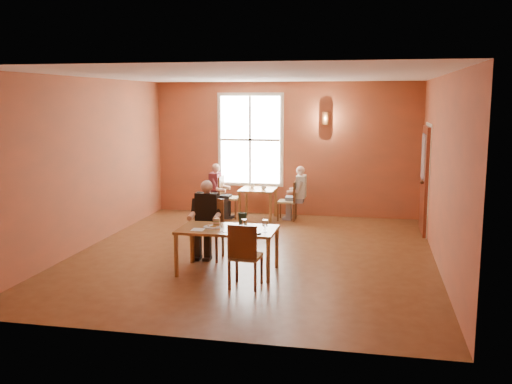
% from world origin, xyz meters
% --- Properties ---
extents(ground, '(6.00, 7.00, 0.01)m').
position_xyz_m(ground, '(0.00, 0.00, 0.00)').
color(ground, brown).
rests_on(ground, ground).
extents(wall_back, '(6.00, 0.04, 3.00)m').
position_xyz_m(wall_back, '(0.00, 3.50, 1.50)').
color(wall_back, brown).
rests_on(wall_back, ground).
extents(wall_front, '(6.00, 0.04, 3.00)m').
position_xyz_m(wall_front, '(0.00, -3.50, 1.50)').
color(wall_front, brown).
rests_on(wall_front, ground).
extents(wall_left, '(0.04, 7.00, 3.00)m').
position_xyz_m(wall_left, '(-3.00, 0.00, 1.50)').
color(wall_left, brown).
rests_on(wall_left, ground).
extents(wall_right, '(0.04, 7.00, 3.00)m').
position_xyz_m(wall_right, '(3.00, 0.00, 1.50)').
color(wall_right, brown).
rests_on(wall_right, ground).
extents(ceiling, '(6.00, 7.00, 0.04)m').
position_xyz_m(ceiling, '(0.00, 0.00, 3.00)').
color(ceiling, white).
rests_on(ceiling, wall_back).
extents(window, '(1.36, 0.10, 1.96)m').
position_xyz_m(window, '(-0.80, 3.45, 1.70)').
color(window, white).
rests_on(window, wall_back).
extents(door, '(0.12, 1.04, 2.10)m').
position_xyz_m(door, '(2.94, 2.30, 1.05)').
color(door, maroon).
rests_on(door, ground).
extents(wall_sconce, '(0.16, 0.16, 0.28)m').
position_xyz_m(wall_sconce, '(0.90, 3.40, 2.20)').
color(wall_sconce, brown).
rests_on(wall_sconce, wall_back).
extents(main_table, '(1.47, 0.83, 0.69)m').
position_xyz_m(main_table, '(-0.18, -1.06, 0.34)').
color(main_table, brown).
rests_on(main_table, ground).
extents(chair_diner_main, '(0.44, 0.44, 0.98)m').
position_xyz_m(chair_diner_main, '(-0.68, -0.41, 0.49)').
color(chair_diner_main, brown).
rests_on(chair_diner_main, ground).
extents(diner_main, '(0.50, 0.50, 1.24)m').
position_xyz_m(diner_main, '(-0.68, -0.44, 0.62)').
color(diner_main, black).
rests_on(diner_main, ground).
extents(chair_empty, '(0.43, 0.43, 0.93)m').
position_xyz_m(chair_empty, '(0.23, -1.66, 0.46)').
color(chair_empty, '#513117').
rests_on(chair_empty, ground).
extents(plate_food, '(0.27, 0.27, 0.03)m').
position_xyz_m(plate_food, '(-0.43, -1.05, 0.71)').
color(plate_food, white).
rests_on(plate_food, main_table).
extents(sandwich, '(0.09, 0.09, 0.11)m').
position_xyz_m(sandwich, '(-0.37, -0.98, 0.74)').
color(sandwich, '#B4824B').
rests_on(sandwich, main_table).
extents(goblet_b, '(0.09, 0.09, 0.20)m').
position_xyz_m(goblet_b, '(0.42, -1.17, 0.79)').
color(goblet_b, white).
rests_on(goblet_b, main_table).
extents(goblet_c, '(0.09, 0.09, 0.20)m').
position_xyz_m(goblet_c, '(0.12, -1.22, 0.79)').
color(goblet_c, white).
rests_on(goblet_c, main_table).
extents(menu_stand, '(0.14, 0.10, 0.20)m').
position_xyz_m(menu_stand, '(-0.00, -0.83, 0.79)').
color(menu_stand, black).
rests_on(menu_stand, main_table).
extents(knife, '(0.20, 0.05, 0.00)m').
position_xyz_m(knife, '(-0.19, -1.32, 0.69)').
color(knife, silver).
rests_on(knife, main_table).
extents(napkin, '(0.19, 0.19, 0.01)m').
position_xyz_m(napkin, '(-0.59, -1.24, 0.69)').
color(napkin, white).
rests_on(napkin, main_table).
extents(sunglasses, '(0.13, 0.12, 0.02)m').
position_xyz_m(sunglasses, '(0.33, -1.36, 0.70)').
color(sunglasses, black).
rests_on(sunglasses, main_table).
extents(second_table, '(0.76, 0.76, 0.67)m').
position_xyz_m(second_table, '(-0.51, 2.89, 0.33)').
color(second_table, brown).
rests_on(second_table, ground).
extents(chair_diner_white, '(0.38, 0.38, 0.86)m').
position_xyz_m(chair_diner_white, '(0.14, 2.89, 0.43)').
color(chair_diner_white, '#602C15').
rests_on(chair_diner_white, ground).
extents(diner_white, '(0.46, 0.46, 1.14)m').
position_xyz_m(diner_white, '(0.17, 2.89, 0.57)').
color(diner_white, silver).
rests_on(diner_white, ground).
extents(chair_diner_maroon, '(0.41, 0.41, 0.92)m').
position_xyz_m(chair_diner_maroon, '(-1.16, 2.89, 0.46)').
color(chair_diner_maroon, '#4F2C18').
rests_on(chair_diner_maroon, ground).
extents(diner_maroon, '(0.47, 0.47, 1.17)m').
position_xyz_m(diner_maroon, '(-1.19, 2.89, 0.59)').
color(diner_maroon, maroon).
rests_on(diner_maroon, ground).
extents(cup_a, '(0.14, 0.14, 0.09)m').
position_xyz_m(cup_a, '(-0.37, 2.82, 0.71)').
color(cup_a, beige).
rests_on(cup_a, second_table).
extents(cup_b, '(0.12, 0.12, 0.09)m').
position_xyz_m(cup_b, '(-0.65, 3.00, 0.71)').
color(cup_b, white).
rests_on(cup_b, second_table).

